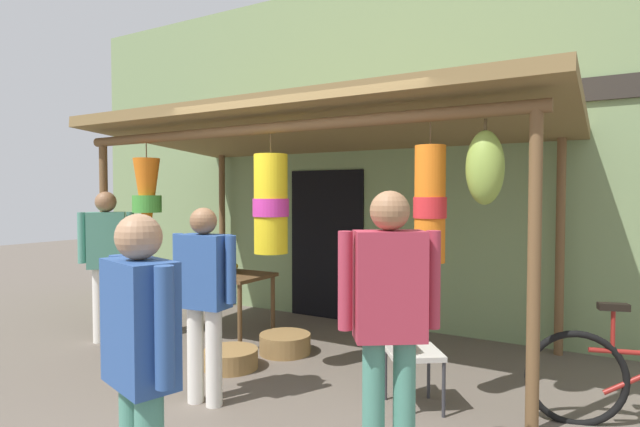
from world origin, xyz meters
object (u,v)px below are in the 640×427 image
object	(u,v)px
display_table	(214,279)
vendor_in_orange	(389,311)
wicker_basket_by_table	(231,359)
shopper_by_bananas	(204,289)
folding_chair	(404,345)
customer_foreground	(140,354)
flower_heap_on_table	(214,266)
passerby_at_right	(107,253)
wicker_basket_spare	(285,343)

from	to	relation	value
display_table	vendor_in_orange	xyz separation A→B (m)	(2.95, -1.78, 0.32)
display_table	wicker_basket_by_table	world-z (taller)	display_table
shopper_by_bananas	vendor_in_orange	bearing A→B (deg)	-9.41
display_table	folding_chair	distance (m)	2.78
vendor_in_orange	customer_foreground	world-z (taller)	vendor_in_orange
display_table	flower_heap_on_table	distance (m)	0.16
customer_foreground	passerby_at_right	size ratio (longest dim) A/B	0.93
flower_heap_on_table	folding_chair	xyz separation A→B (m)	(2.66, -0.79, -0.33)
wicker_basket_by_table	customer_foreground	distance (m)	2.59
display_table	wicker_basket_spare	distance (m)	1.24
wicker_basket_by_table	vendor_in_orange	distance (m)	2.46
wicker_basket_spare	customer_foreground	world-z (taller)	customer_foreground
customer_foreground	vendor_in_orange	bearing A→B (deg)	54.05
folding_chair	wicker_basket_spare	xyz separation A→B (m)	(-1.57, 0.67, -0.40)
flower_heap_on_table	wicker_basket_by_table	size ratio (longest dim) A/B	1.24
customer_foreground	shopper_by_bananas	world-z (taller)	customer_foreground
passerby_at_right	wicker_basket_spare	bearing A→B (deg)	18.64
wicker_basket_by_table	vendor_in_orange	xyz separation A→B (m)	(2.05, -1.02, 0.91)
wicker_basket_by_table	shopper_by_bananas	bearing A→B (deg)	-64.12
wicker_basket_by_table	passerby_at_right	xyz separation A→B (m)	(-1.79, -0.02, 0.92)
folding_chair	customer_foreground	bearing A→B (deg)	-103.76
display_table	customer_foreground	size ratio (longest dim) A/B	0.86
flower_heap_on_table	wicker_basket_spare	bearing A→B (deg)	-6.04
shopper_by_bananas	folding_chair	bearing A→B (deg)	26.89
shopper_by_bananas	passerby_at_right	bearing A→B (deg)	161.54
display_table	vendor_in_orange	world-z (taller)	vendor_in_orange
display_table	vendor_in_orange	size ratio (longest dim) A/B	0.80
display_table	flower_heap_on_table	bearing A→B (deg)	-42.15
display_table	passerby_at_right	bearing A→B (deg)	-138.55
flower_heap_on_table	shopper_by_bananas	xyz separation A→B (m)	(1.25, -1.50, 0.08)
folding_chair	wicker_basket_spare	bearing A→B (deg)	156.89
wicker_basket_by_table	customer_foreground	world-z (taller)	customer_foreground
flower_heap_on_table	shopper_by_bananas	bearing A→B (deg)	-50.16
customer_foreground	shopper_by_bananas	bearing A→B (deg)	123.08
folding_chair	wicker_basket_by_table	xyz separation A→B (m)	(-1.76, 0.03, -0.41)
wicker_basket_by_table	passerby_at_right	distance (m)	2.01
vendor_in_orange	shopper_by_bananas	world-z (taller)	vendor_in_orange
wicker_basket_spare	shopper_by_bananas	xyz separation A→B (m)	(0.17, -1.38, 0.82)
flower_heap_on_table	wicker_basket_spare	world-z (taller)	flower_heap_on_table
shopper_by_bananas	flower_heap_on_table	bearing A→B (deg)	129.84
vendor_in_orange	shopper_by_bananas	distance (m)	1.71
flower_heap_on_table	passerby_at_right	world-z (taller)	passerby_at_right
folding_chair	display_table	bearing A→B (deg)	163.44
vendor_in_orange	wicker_basket_spare	bearing A→B (deg)	138.13
vendor_in_orange	customer_foreground	distance (m)	1.35
vendor_in_orange	shopper_by_bananas	size ratio (longest dim) A/B	1.08
display_table	customer_foreground	world-z (taller)	customer_foreground
display_table	shopper_by_bananas	xyz separation A→B (m)	(1.26, -1.50, 0.24)
flower_heap_on_table	wicker_basket_by_table	xyz separation A→B (m)	(0.89, -0.76, -0.74)
flower_heap_on_table	passerby_at_right	size ratio (longest dim) A/B	0.38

